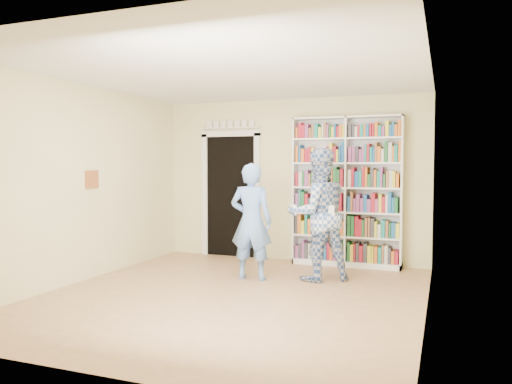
% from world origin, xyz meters
% --- Properties ---
extents(floor, '(5.00, 5.00, 0.00)m').
position_xyz_m(floor, '(0.00, 0.00, 0.00)').
color(floor, '#9B724B').
rests_on(floor, ground).
extents(ceiling, '(5.00, 5.00, 0.00)m').
position_xyz_m(ceiling, '(0.00, 0.00, 2.70)').
color(ceiling, white).
rests_on(ceiling, wall_back).
extents(wall_back, '(4.50, 0.00, 4.50)m').
position_xyz_m(wall_back, '(0.00, 2.50, 1.35)').
color(wall_back, '#F7EBAA').
rests_on(wall_back, floor).
extents(wall_left, '(0.00, 5.00, 5.00)m').
position_xyz_m(wall_left, '(-2.25, 0.00, 1.35)').
color(wall_left, '#F7EBAA').
rests_on(wall_left, floor).
extents(wall_right, '(0.00, 5.00, 5.00)m').
position_xyz_m(wall_right, '(2.25, 0.00, 1.35)').
color(wall_right, '#F7EBAA').
rests_on(wall_right, floor).
extents(bookshelf, '(1.72, 0.32, 2.36)m').
position_xyz_m(bookshelf, '(0.96, 2.34, 1.19)').
color(bookshelf, white).
rests_on(bookshelf, floor).
extents(doorway, '(1.10, 0.08, 2.43)m').
position_xyz_m(doorway, '(-1.10, 2.48, 1.18)').
color(doorway, black).
rests_on(doorway, floor).
extents(wall_art, '(0.03, 0.25, 0.25)m').
position_xyz_m(wall_art, '(-2.23, 0.20, 1.40)').
color(wall_art, brown).
rests_on(wall_art, wall_left).
extents(man_blue, '(0.62, 0.44, 1.63)m').
position_xyz_m(man_blue, '(-0.10, 0.91, 0.81)').
color(man_blue, '#6694E3').
rests_on(man_blue, floor).
extents(man_plaid, '(1.13, 1.08, 1.83)m').
position_xyz_m(man_plaid, '(0.78, 1.20, 0.92)').
color(man_plaid, '#32559B').
rests_on(man_plaid, floor).
extents(paper_sheet, '(0.19, 0.04, 0.27)m').
position_xyz_m(paper_sheet, '(0.95, 1.01, 0.92)').
color(paper_sheet, white).
rests_on(paper_sheet, man_plaid).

